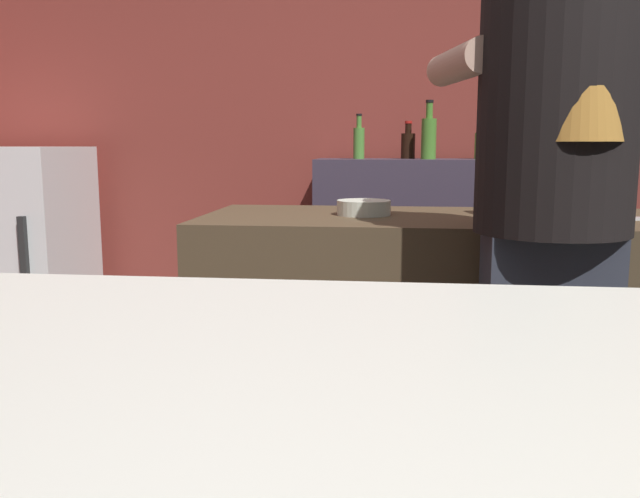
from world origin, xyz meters
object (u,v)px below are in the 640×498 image
Objects in this scene: mini_fridge at (13,262)px; bottle_soy at (408,144)px; mixing_bowl at (364,208)px; bartender at (554,198)px; chefs_knife at (622,219)px; bottle_hot_sauce at (483,144)px; bottle_olive_oil at (429,136)px; bottle_vinegar at (359,141)px.

mini_fridge is 6.26× the size of bottle_soy.
mixing_bowl is 0.89× the size of bottle_soy.
mini_fridge is at bearing 43.75° from bartender.
bottle_soy is (-0.57, 1.35, 0.21)m from chefs_knife.
bottle_hot_sauce is at bearing -2.87° from bottle_soy.
bottle_olive_oil is at bearing -163.65° from bottle_hot_sauce.
mini_fridge is 4.14× the size of bottle_olive_oil.
chefs_knife is at bearing -23.98° from mini_fridge.
bartender reaches higher than mini_fridge.
bartender is at bearing -46.08° from mixing_bowl.
bartender reaches higher than bottle_hot_sauce.
mini_fridge is 2.74m from bartender.
bottle_vinegar is (1.70, 0.17, 0.59)m from mini_fridge.
bottle_hot_sauce reaches higher than bottle_soy.
bottle_hot_sauce reaches higher than chefs_knife.
bottle_vinegar is at bearing 5.83° from mini_fridge.
bottle_soy is (0.23, 0.06, -0.01)m from bottle_vinegar.
mixing_bowl reaches higher than chefs_knife.
chefs_knife is 1.13× the size of bottle_vinegar.
bottle_olive_oil is (-0.20, 1.66, 0.15)m from bartender.
bottle_olive_oil reaches higher than mixing_bowl.
bottle_vinegar is 1.18× the size of bottle_soy.
chefs_knife is at bearing -57.93° from bottle_vinegar.
bottle_soy is at bearing 83.54° from mixing_bowl.
bartender is 1.78m from bottle_soy.
bartender is 0.64m from mixing_bowl.
bottle_vinegar reaches higher than bottle_soy.
chefs_knife is (0.72, -0.05, -0.02)m from mixing_bowl.
mixing_bowl is (1.79, -1.06, 0.39)m from mini_fridge.
bottle_olive_oil is 0.27m from bottle_hot_sauce.
bottle_olive_oil is at bearing -5.05° from bartender.
bottle_olive_oil is 1.28× the size of bottle_vinegar.
bartender is 0.50m from chefs_knife.
bottle_soy reaches higher than chefs_knife.
bottle_hot_sauce is at bearing 16.35° from bottle_olive_oil.
bottle_vinegar is (-0.58, -0.04, 0.01)m from bottle_hot_sauce.
bottle_soy is at bearing 177.13° from bottle_hot_sauce.
mixing_bowl is (-0.44, 0.46, -0.07)m from bartender.
bottle_soy is (-0.35, 0.02, -0.00)m from bottle_hot_sauce.
bartender is at bearing -130.54° from chefs_knife.
bottle_hot_sauce is at bearing -13.79° from bartender.
chefs_knife is (0.28, 0.41, -0.09)m from bartender.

